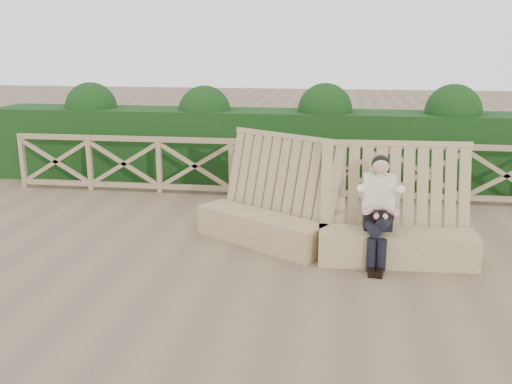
# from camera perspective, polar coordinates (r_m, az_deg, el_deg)

# --- Properties ---
(ground) EXTENTS (60.00, 60.00, 0.00)m
(ground) POSITION_cam_1_polar(r_m,az_deg,el_deg) (7.64, -2.17, -7.24)
(ground) COLOR brown
(ground) RESTS_ON ground
(bench) EXTENTS (3.94, 1.77, 1.57)m
(bench) POSITION_cam_1_polar(r_m,az_deg,el_deg) (8.04, 7.12, -3.21)
(bench) COLOR olive
(bench) RESTS_ON ground
(woman) EXTENTS (0.42, 0.89, 1.44)m
(woman) POSITION_cam_1_polar(r_m,az_deg,el_deg) (7.65, 12.16, -1.48)
(woman) COLOR black
(woman) RESTS_ON ground
(guardrail) EXTENTS (10.10, 0.09, 1.10)m
(guardrail) POSITION_cam_1_polar(r_m,az_deg,el_deg) (10.79, 1.23, 2.40)
(guardrail) COLOR #87714E
(guardrail) RESTS_ON ground
(hedge) EXTENTS (12.00, 1.20, 1.50)m
(hedge) POSITION_cam_1_polar(r_m,az_deg,el_deg) (11.92, 1.97, 4.54)
(hedge) COLOR black
(hedge) RESTS_ON ground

